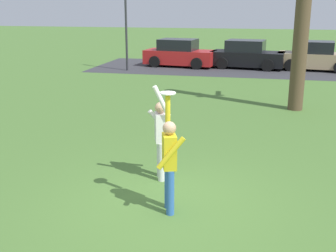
{
  "coord_description": "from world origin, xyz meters",
  "views": [
    {
      "loc": [
        1.58,
        -6.95,
        3.54
      ],
      "look_at": [
        -0.14,
        0.76,
        1.28
      ],
      "focal_mm": 45.55,
      "sensor_mm": 36.0,
      "label": 1
    }
  ],
  "objects": [
    {
      "name": "person_catcher",
      "position": [
        0.11,
        -0.23,
        0.98
      ],
      "size": [
        0.48,
        0.59,
        2.08
      ],
      "rotation": [
        0.0,
        0.0,
        1.91
      ],
      "color": "#3366B7",
      "rests_on": "ground_plane"
    },
    {
      "name": "lamppost_by_lot",
      "position": [
        -5.79,
        15.68,
        2.59
      ],
      "size": [
        0.28,
        0.28,
        4.26
      ],
      "color": "#2D2D33",
      "rests_on": "ground_plane"
    },
    {
      "name": "parked_car_black",
      "position": [
        0.67,
        18.02,
        0.73
      ],
      "size": [
        4.3,
        2.43,
        1.59
      ],
      "rotation": [
        0.0,
        0.0,
        -0.13
      ],
      "color": "black",
      "rests_on": "ground_plane"
    },
    {
      "name": "parked_car_tan",
      "position": [
        4.4,
        18.07,
        0.73
      ],
      "size": [
        4.3,
        2.43,
        1.59
      ],
      "rotation": [
        0.0,
        0.0,
        -0.13
      ],
      "color": "tan",
      "rests_on": "ground_plane"
    },
    {
      "name": "parked_car_red",
      "position": [
        -3.24,
        17.92,
        0.73
      ],
      "size": [
        4.3,
        2.43,
        1.59
      ],
      "rotation": [
        0.0,
        0.0,
        -0.13
      ],
      "color": "red",
      "rests_on": "ground_plane"
    },
    {
      "name": "ground_plane",
      "position": [
        0.0,
        0.0,
        0.0
      ],
      "size": [
        120.0,
        120.0,
        0.0
      ],
      "primitive_type": "plane",
      "color": "#4C7533"
    },
    {
      "name": "bare_tree_tall",
      "position": [
        2.81,
        8.18,
        3.37
      ],
      "size": [
        1.49,
        1.89,
        6.53
      ],
      "color": "brown",
      "rests_on": "ground_plane"
    },
    {
      "name": "person_defender",
      "position": [
        -0.38,
        1.17,
        0.98
      ],
      "size": [
        0.56,
        0.64,
        2.04
      ],
      "rotation": [
        0.0,
        0.0,
        5.05
      ],
      "color": "silver",
      "rests_on": "ground_plane"
    },
    {
      "name": "frisbee_disc",
      "position": [
        0.03,
        -0.02,
        2.09
      ],
      "size": [
        0.27,
        0.27,
        0.02
      ],
      "primitive_type": "cylinder",
      "color": "white",
      "rests_on": "person_catcher"
    },
    {
      "name": "parking_strip",
      "position": [
        0.55,
        17.68,
        0.0
      ],
      "size": [
        17.17,
        6.4,
        0.01
      ],
      "primitive_type": "cube",
      "color": "#38383D",
      "rests_on": "ground_plane"
    }
  ]
}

